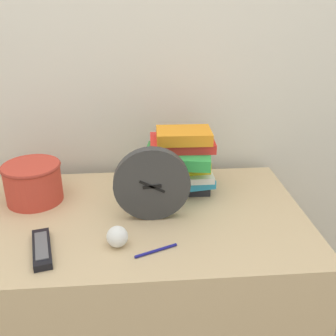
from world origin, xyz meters
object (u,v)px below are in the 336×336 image
object	(u,v)px
desk_clock	(152,184)
crumpled_paper_ball	(119,237)
pen	(156,251)
book_stack	(181,161)
tv_remote	(42,249)
basket	(33,181)

from	to	relation	value
desk_clock	crumpled_paper_ball	world-z (taller)	desk_clock
crumpled_paper_ball	desk_clock	bearing A→B (deg)	54.68
desk_clock	pen	bearing A→B (deg)	-89.54
book_stack	tv_remote	xyz separation A→B (m)	(-0.42, -0.33, -0.10)
desk_clock	tv_remote	world-z (taller)	desk_clock
basket	book_stack	bearing A→B (deg)	4.08
desk_clock	book_stack	world-z (taller)	desk_clock
crumpled_paper_ball	book_stack	bearing A→B (deg)	57.15
tv_remote	pen	distance (m)	0.31
tv_remote	desk_clock	bearing A→B (deg)	26.27
book_stack	pen	xyz separation A→B (m)	(-0.11, -0.36, -0.11)
book_stack	basket	world-z (taller)	book_stack
book_stack	crumpled_paper_ball	size ratio (longest dim) A/B	4.20
crumpled_paper_ball	basket	bearing A→B (deg)	135.49
desk_clock	crumpled_paper_ball	bearing A→B (deg)	-125.32
book_stack	pen	size ratio (longest dim) A/B	2.12
book_stack	basket	size ratio (longest dim) A/B	1.31
desk_clock	book_stack	bearing A→B (deg)	59.15
crumpled_paper_ball	pen	xyz separation A→B (m)	(0.10, -0.04, -0.03)
basket	tv_remote	bearing A→B (deg)	-74.53
book_stack	tv_remote	distance (m)	0.54
desk_clock	pen	xyz separation A→B (m)	(0.00, -0.18, -0.11)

